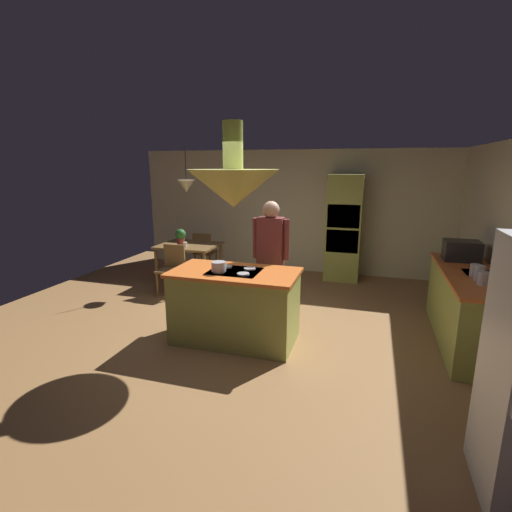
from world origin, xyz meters
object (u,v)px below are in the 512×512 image
(cooking_pot_on_cooktop, at_px, (219,266))
(cup_on_table, at_px, (185,244))
(chair_by_back_wall, at_px, (204,250))
(canister_tea, at_px, (475,270))
(oven_tower, at_px, (344,228))
(potted_plant_on_table, at_px, (181,236))
(kitchen_island, at_px, (235,306))
(person_at_island, at_px, (271,254))
(canister_sugar, at_px, (479,273))
(dining_table, at_px, (189,249))
(microwave_on_counter, at_px, (462,251))
(chair_facing_island, at_px, (172,266))
(canister_flour, at_px, (483,278))

(cooking_pot_on_cooktop, bearing_deg, cup_on_table, 126.83)
(chair_by_back_wall, bearing_deg, canister_tea, 154.69)
(oven_tower, distance_m, potted_plant_on_table, 3.18)
(kitchen_island, height_order, person_at_island, person_at_island)
(kitchen_island, height_order, canister_sugar, canister_sugar)
(canister_sugar, bearing_deg, cup_on_table, 162.37)
(canister_sugar, bearing_deg, chair_by_back_wall, 152.86)
(dining_table, xyz_separation_m, microwave_on_counter, (4.54, -0.66, 0.41))
(dining_table, xyz_separation_m, cooking_pot_on_cooktop, (1.54, -2.23, 0.35))
(chair_by_back_wall, height_order, canister_sugar, canister_sugar)
(chair_facing_island, distance_m, cup_on_table, 0.54)
(person_at_island, bearing_deg, oven_tower, 72.15)
(canister_flour, height_order, canister_tea, canister_flour)
(oven_tower, distance_m, canister_sugar, 3.30)
(chair_facing_island, height_order, canister_tea, canister_tea)
(chair_by_back_wall, relative_size, cup_on_table, 9.67)
(kitchen_island, xyz_separation_m, person_at_island, (0.28, 0.71, 0.54))
(kitchen_island, bearing_deg, potted_plant_on_table, 132.03)
(canister_flour, bearing_deg, dining_table, 157.99)
(chair_facing_island, distance_m, canister_sugar, 4.67)
(canister_sugar, xyz_separation_m, microwave_on_counter, (0.00, 1.00, 0.05))
(kitchen_island, xyz_separation_m, cup_on_table, (-1.66, 1.87, 0.33))
(oven_tower, bearing_deg, canister_sugar, -58.13)
(potted_plant_on_table, bearing_deg, cup_on_table, -42.82)
(microwave_on_counter, height_order, cooking_pot_on_cooktop, microwave_on_counter)
(canister_flour, relative_size, canister_tea, 1.02)
(oven_tower, distance_m, microwave_on_counter, 2.50)
(person_at_island, xyz_separation_m, cup_on_table, (-1.94, 1.17, -0.21))
(cup_on_table, height_order, cooking_pot_on_cooktop, cooking_pot_on_cooktop)
(chair_facing_island, height_order, potted_plant_on_table, potted_plant_on_table)
(person_at_island, distance_m, canister_tea, 2.56)
(dining_table, xyz_separation_m, canister_flour, (4.54, -1.84, 0.35))
(dining_table, bearing_deg, potted_plant_on_table, -155.26)
(canister_flour, xyz_separation_m, canister_tea, (0.00, 0.36, -0.00))
(cup_on_table, bearing_deg, dining_table, 99.76)
(potted_plant_on_table, relative_size, canister_flour, 1.98)
(potted_plant_on_table, xyz_separation_m, canister_sugar, (4.68, -1.59, 0.10))
(chair_facing_island, height_order, canister_flour, canister_flour)
(potted_plant_on_table, distance_m, canister_tea, 4.89)
(canister_tea, relative_size, cooking_pot_on_cooktop, 0.82)
(chair_by_back_wall, relative_size, microwave_on_counter, 1.89)
(potted_plant_on_table, bearing_deg, kitchen_island, -47.97)
(canister_tea, bearing_deg, cooking_pot_on_cooktop, -165.88)
(chair_facing_island, distance_m, canister_flour, 4.71)
(canister_flour, distance_m, canister_tea, 0.36)
(canister_flour, bearing_deg, oven_tower, 120.29)
(kitchen_island, distance_m, chair_facing_island, 2.22)
(canister_tea, bearing_deg, person_at_island, 178.17)
(chair_facing_island, height_order, canister_sugar, canister_sugar)
(dining_table, xyz_separation_m, canister_sugar, (4.54, -1.66, 0.36))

